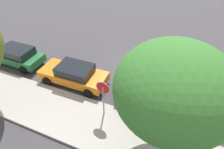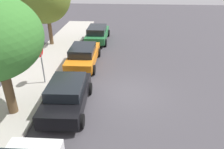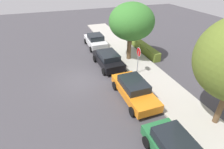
{
  "view_description": "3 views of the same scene",
  "coord_description": "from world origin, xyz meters",
  "px_view_note": "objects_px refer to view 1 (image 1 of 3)",
  "views": [
    {
      "loc": [
        -2.06,
        10.42,
        8.15
      ],
      "look_at": [
        1.25,
        2.27,
        0.78
      ],
      "focal_mm": 28.0,
      "sensor_mm": 36.0,
      "label": 1
    },
    {
      "loc": [
        -10.29,
        0.11,
        6.38
      ],
      "look_at": [
        0.17,
        0.86,
        1.05
      ],
      "focal_mm": 35.0,
      "sensor_mm": 36.0,
      "label": 2
    },
    {
      "loc": [
        12.5,
        -1.71,
        7.99
      ],
      "look_at": [
        1.51,
        2.21,
        0.95
      ],
      "focal_mm": 28.0,
      "sensor_mm": 36.0,
      "label": 3
    }
  ],
  "objects_px": {
    "stop_sign": "(103,94)",
    "parked_car_black": "(152,93)",
    "parked_car_green": "(16,55)",
    "street_tree_mid_block": "(173,89)",
    "parked_car_orange": "(74,74)"
  },
  "relations": [
    {
      "from": "parked_car_green",
      "to": "street_tree_mid_block",
      "type": "distance_m",
      "value": 12.06
    },
    {
      "from": "parked_car_green",
      "to": "street_tree_mid_block",
      "type": "height_order",
      "value": "street_tree_mid_block"
    },
    {
      "from": "stop_sign",
      "to": "parked_car_green",
      "type": "xyz_separation_m",
      "value": [
        8.26,
        -2.04,
        -0.98
      ]
    },
    {
      "from": "stop_sign",
      "to": "parked_car_black",
      "type": "relative_size",
      "value": 0.6
    },
    {
      "from": "parked_car_orange",
      "to": "street_tree_mid_block",
      "type": "bearing_deg",
      "value": 158.0
    },
    {
      "from": "parked_car_green",
      "to": "street_tree_mid_block",
      "type": "xyz_separation_m",
      "value": [
        -11.34,
        2.72,
        3.07
      ]
    },
    {
      "from": "street_tree_mid_block",
      "to": "stop_sign",
      "type": "bearing_deg",
      "value": -12.59
    },
    {
      "from": "parked_car_orange",
      "to": "parked_car_green",
      "type": "xyz_separation_m",
      "value": [
        5.3,
        -0.28,
        0.0
      ]
    },
    {
      "from": "parked_car_orange",
      "to": "street_tree_mid_block",
      "type": "relative_size",
      "value": 0.82
    },
    {
      "from": "parked_car_orange",
      "to": "parked_car_green",
      "type": "relative_size",
      "value": 1.03
    },
    {
      "from": "parked_car_black",
      "to": "parked_car_orange",
      "type": "xyz_separation_m",
      "value": [
        5.19,
        0.19,
        -0.02
      ]
    },
    {
      "from": "stop_sign",
      "to": "parked_car_orange",
      "type": "bearing_deg",
      "value": -30.63
    },
    {
      "from": "parked_car_orange",
      "to": "street_tree_mid_block",
      "type": "distance_m",
      "value": 7.2
    },
    {
      "from": "stop_sign",
      "to": "parked_car_black",
      "type": "bearing_deg",
      "value": -138.97
    },
    {
      "from": "stop_sign",
      "to": "street_tree_mid_block",
      "type": "height_order",
      "value": "street_tree_mid_block"
    }
  ]
}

